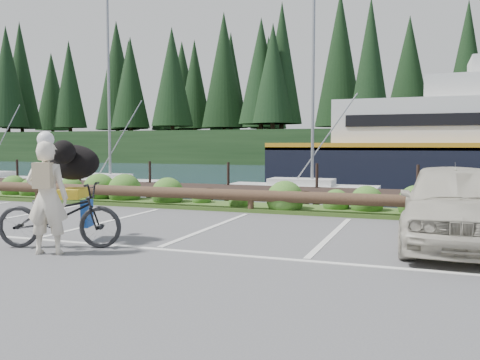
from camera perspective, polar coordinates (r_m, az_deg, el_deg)
name	(u,v)px	position (r m, az deg, el deg)	size (l,w,h in m)	color
ground	(167,245)	(9.22, -8.23, -7.21)	(72.00, 72.00, 0.00)	#4F4F51
harbor_backdrop	(401,156)	(86.52, 17.67, 2.63)	(170.00, 160.00, 30.00)	#1A2C40
vegetation_strip	(259,207)	(14.04, 2.15, -3.10)	(34.00, 1.60, 0.10)	#3D5B21
log_rail	(251,212)	(13.39, 1.22, -3.66)	(32.00, 0.30, 0.60)	#443021
bicycle	(59,215)	(9.32, -19.61, -3.75)	(0.75, 2.15, 1.13)	black
cyclist	(47,198)	(8.81, -20.83, -1.87)	(0.67, 0.44, 1.85)	beige
dog	(72,162)	(9.89, -18.30, 1.90)	(1.13, 0.55, 0.65)	black
parked_car	(454,204)	(9.68, 22.87, -2.50)	(1.75, 4.35, 1.48)	beige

